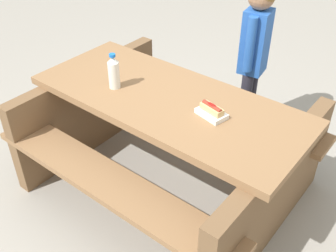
{
  "coord_description": "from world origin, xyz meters",
  "views": [
    {
      "loc": [
        1.67,
        -1.37,
        2.08
      ],
      "look_at": [
        0.0,
        0.0,
        0.52
      ],
      "focal_mm": 42.9,
      "sensor_mm": 36.0,
      "label": 1
    }
  ],
  "objects_px": {
    "hotdog_tray": "(212,111)",
    "child_in_coat": "(256,42)",
    "picnic_table": "(168,136)",
    "soda_bottle": "(114,72)"
  },
  "relations": [
    {
      "from": "soda_bottle",
      "to": "hotdog_tray",
      "type": "xyz_separation_m",
      "value": [
        0.64,
        0.25,
        -0.08
      ]
    },
    {
      "from": "hotdog_tray",
      "to": "child_in_coat",
      "type": "distance_m",
      "value": 0.96
    },
    {
      "from": "picnic_table",
      "to": "child_in_coat",
      "type": "height_order",
      "value": "child_in_coat"
    },
    {
      "from": "picnic_table",
      "to": "hotdog_tray",
      "type": "xyz_separation_m",
      "value": [
        0.32,
        0.06,
        0.34
      ]
    },
    {
      "from": "hotdog_tray",
      "to": "child_in_coat",
      "type": "bearing_deg",
      "value": 115.74
    },
    {
      "from": "picnic_table",
      "to": "soda_bottle",
      "type": "xyz_separation_m",
      "value": [
        -0.32,
        -0.19,
        0.41
      ]
    },
    {
      "from": "soda_bottle",
      "to": "hotdog_tray",
      "type": "bearing_deg",
      "value": 21.67
    },
    {
      "from": "picnic_table",
      "to": "soda_bottle",
      "type": "height_order",
      "value": "soda_bottle"
    },
    {
      "from": "hotdog_tray",
      "to": "picnic_table",
      "type": "bearing_deg",
      "value": -168.79
    },
    {
      "from": "soda_bottle",
      "to": "hotdog_tray",
      "type": "relative_size",
      "value": 1.32
    }
  ]
}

